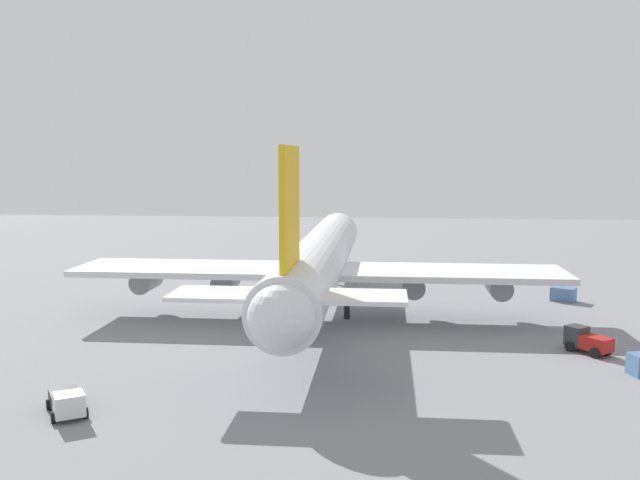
{
  "coord_description": "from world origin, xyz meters",
  "views": [
    {
      "loc": [
        -82.16,
        -7.94,
        18.67
      ],
      "look_at": [
        0.0,
        0.0,
        8.83
      ],
      "focal_mm": 39.02,
      "sensor_mm": 36.0,
      "label": 1
    }
  ],
  "objects_px": {
    "cargo_airplane": "(320,260)",
    "pushback_tractor": "(67,402)",
    "cargo_loader": "(277,274)",
    "cargo_container_fore": "(563,294)",
    "baggage_tug": "(587,340)",
    "safety_cone_nose": "(319,269)"
  },
  "relations": [
    {
      "from": "baggage_tug",
      "to": "pushback_tractor",
      "type": "bearing_deg",
      "value": 115.73
    },
    {
      "from": "cargo_loader",
      "to": "baggage_tug",
      "type": "bearing_deg",
      "value": -134.96
    },
    {
      "from": "cargo_airplane",
      "to": "baggage_tug",
      "type": "relative_size",
      "value": 14.64
    },
    {
      "from": "cargo_airplane",
      "to": "cargo_container_fore",
      "type": "height_order",
      "value": "cargo_airplane"
    },
    {
      "from": "cargo_airplane",
      "to": "cargo_loader",
      "type": "xyz_separation_m",
      "value": [
        21.0,
        8.52,
        -5.31
      ]
    },
    {
      "from": "pushback_tractor",
      "to": "cargo_container_fore",
      "type": "xyz_separation_m",
      "value": [
        45.03,
        -46.09,
        -0.1
      ]
    },
    {
      "from": "safety_cone_nose",
      "to": "cargo_airplane",
      "type": "bearing_deg",
      "value": -174.12
    },
    {
      "from": "cargo_loader",
      "to": "safety_cone_nose",
      "type": "distance_m",
      "value": 10.92
    },
    {
      "from": "cargo_airplane",
      "to": "pushback_tractor",
      "type": "height_order",
      "value": "cargo_airplane"
    },
    {
      "from": "cargo_airplane",
      "to": "cargo_loader",
      "type": "bearing_deg",
      "value": 22.08
    },
    {
      "from": "pushback_tractor",
      "to": "safety_cone_nose",
      "type": "bearing_deg",
      "value": -10.34
    },
    {
      "from": "baggage_tug",
      "to": "safety_cone_nose",
      "type": "xyz_separation_m",
      "value": [
        45.14,
        30.33,
        -0.85
      ]
    },
    {
      "from": "cargo_loader",
      "to": "cargo_container_fore",
      "type": "distance_m",
      "value": 41.02
    },
    {
      "from": "cargo_airplane",
      "to": "cargo_container_fore",
      "type": "xyz_separation_m",
      "value": [
        9.98,
        -30.99,
        -5.53
      ]
    },
    {
      "from": "cargo_airplane",
      "to": "safety_cone_nose",
      "type": "height_order",
      "value": "cargo_airplane"
    },
    {
      "from": "cargo_airplane",
      "to": "cargo_container_fore",
      "type": "distance_m",
      "value": 33.03
    },
    {
      "from": "safety_cone_nose",
      "to": "pushback_tractor",
      "type": "bearing_deg",
      "value": 169.66
    },
    {
      "from": "cargo_airplane",
      "to": "safety_cone_nose",
      "type": "xyz_separation_m",
      "value": [
        30.47,
        3.14,
        -6.05
      ]
    },
    {
      "from": "pushback_tractor",
      "to": "cargo_loader",
      "type": "bearing_deg",
      "value": -6.69
    },
    {
      "from": "pushback_tractor",
      "to": "cargo_loader",
      "type": "height_order",
      "value": "cargo_loader"
    },
    {
      "from": "cargo_airplane",
      "to": "pushback_tractor",
      "type": "distance_m",
      "value": 38.54
    },
    {
      "from": "pushback_tractor",
      "to": "cargo_loader",
      "type": "distance_m",
      "value": 56.43
    }
  ]
}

